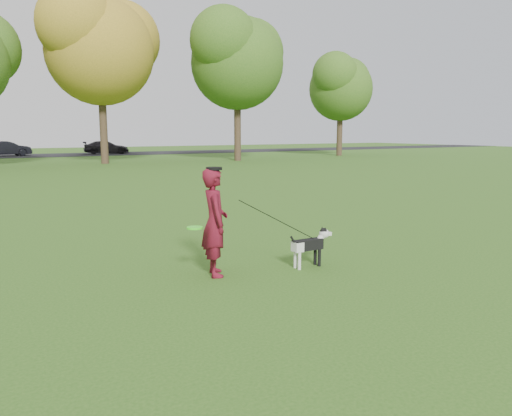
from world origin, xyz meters
TOP-DOWN VIEW (x-y plane):
  - ground at (0.00, 0.00)m, footprint 120.00×120.00m
  - road at (0.00, 40.00)m, footprint 120.00×7.00m
  - man at (-0.90, 0.03)m, footprint 0.53×0.67m
  - dog at (0.60, -0.32)m, footprint 0.81×0.16m
  - car_mid at (-0.76, 40.00)m, footprint 3.98×2.32m
  - car_right at (7.46, 40.00)m, footprint 4.23×2.26m
  - man_held_items at (0.08, -0.17)m, footprint 2.06×0.47m
  - tree_row at (-1.43, 26.07)m, footprint 51.74×8.86m

SIDE VIEW (x-z plane):
  - ground at x=0.00m, z-range 0.00..0.00m
  - road at x=0.00m, z-range 0.00..0.02m
  - dog at x=0.60m, z-range 0.07..0.68m
  - car_right at x=7.46m, z-range 0.02..1.19m
  - car_mid at x=-0.76m, z-range 0.02..1.26m
  - man_held_items at x=0.08m, z-range 0.17..1.36m
  - man at x=-0.90m, z-range 0.00..1.60m
  - tree_row at x=-1.43m, z-range 1.40..13.41m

